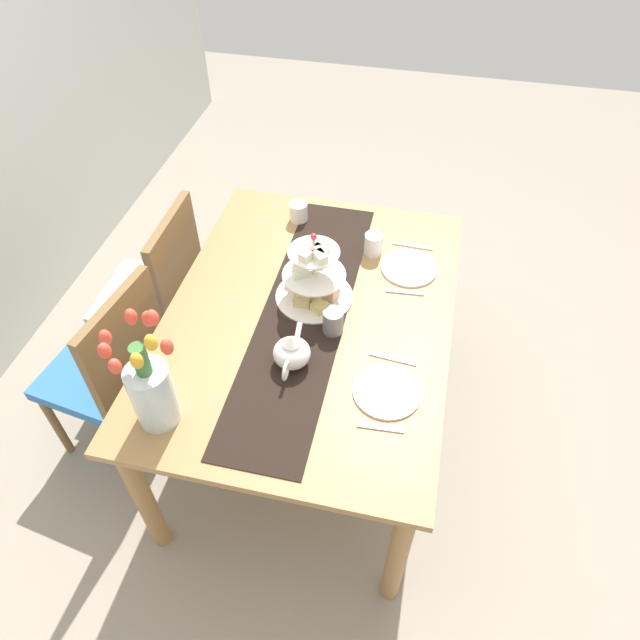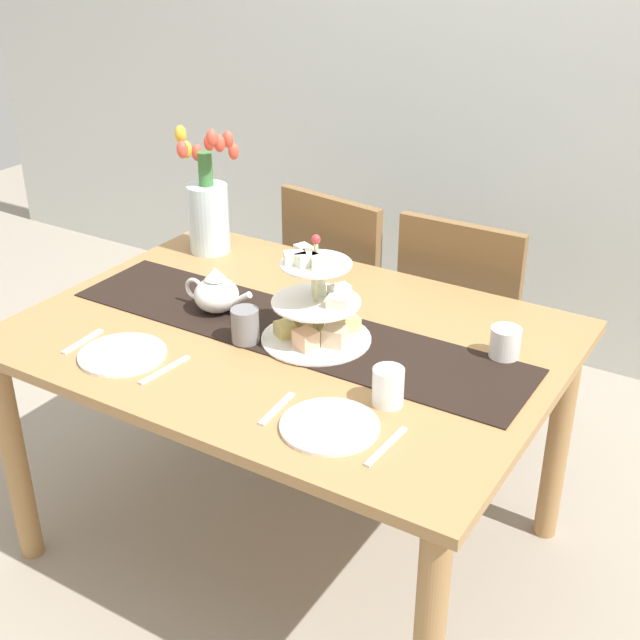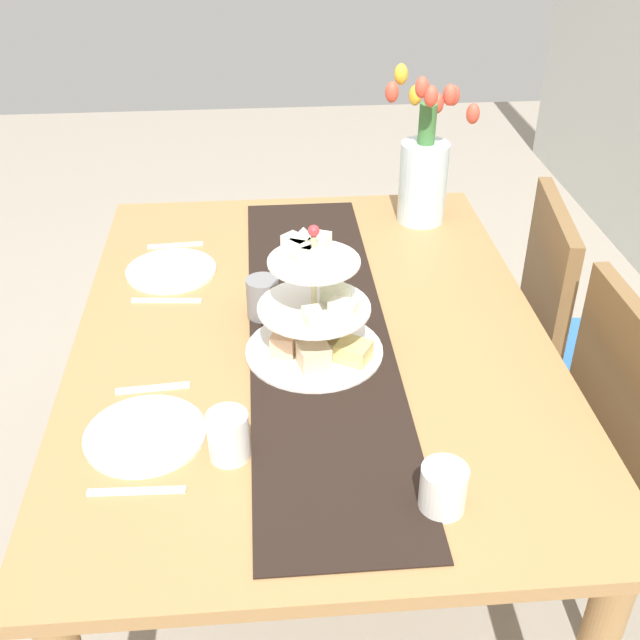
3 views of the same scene
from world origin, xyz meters
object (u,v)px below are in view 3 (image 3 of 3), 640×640
tulip_vase (424,169)px  mug_grey (263,298)px  mug_white_text (228,436)px  fork_right (153,388)px  dinner_plate_left (171,271)px  cream_jug (443,488)px  dinner_plate_right (145,435)px  tiered_cake_stand (316,318)px  chair_left (578,345)px  knife_left (167,301)px  teapot (304,256)px  knife_right (136,491)px  dining_table (312,366)px  fork_left (175,245)px

tulip_vase → mug_grey: 0.68m
mug_white_text → fork_right: bearing=-142.7°
dinner_plate_left → mug_white_text: (0.70, 0.16, 0.04)m
cream_jug → mug_grey: (-0.62, -0.29, 0.01)m
dinner_plate_right → fork_right: bearing=180.0°
tiered_cake_stand → dinner_plate_left: bearing=-138.7°
dinner_plate_left → chair_left: bearing=86.7°
dinner_plate_left → knife_left: (0.14, 0.00, -0.00)m
tulip_vase → mug_grey: tulip_vase is taller
teapot → knife_left: (0.09, -0.34, -0.06)m
dinner_plate_left → cream_jug: bearing=31.2°
cream_jug → knife_right: bearing=-98.3°
dining_table → teapot: size_ratio=6.17×
knife_left → dinner_plate_right: bearing=0.0°
tulip_vase → mug_white_text: bearing=-29.4°
dining_table → knife_right: (0.48, -0.34, 0.10)m
chair_left → dinner_plate_right: size_ratio=3.96×
chair_left → dinner_plate_left: size_ratio=3.96×
tiered_cake_stand → fork_left: (-0.54, -0.34, -0.09)m
cream_jug → dinner_plate_right: cream_jug is taller
chair_left → knife_right: size_ratio=5.35×
fork_right → mug_grey: size_ratio=1.58×
fork_left → mug_grey: size_ratio=1.58×
chair_left → teapot: bearing=-91.0°
knife_left → fork_left: bearing=180.0°
knife_right → dinner_plate_left: bearing=180.0°
mug_white_text → mug_grey: bearing=171.2°
tulip_vase → dinner_plate_left: (0.25, -0.70, -0.15)m
cream_jug → dining_table: bearing=-162.1°
fork_right → knife_right: (0.29, 0.00, 0.00)m
dinner_plate_left → tiered_cake_stand: bearing=41.3°
tiered_cake_stand → mug_white_text: tiered_cake_stand is taller
chair_left → mug_grey: size_ratio=9.58×
tulip_vase → knife_left: size_ratio=2.59×
fork_left → mug_white_text: (0.84, 0.16, 0.04)m
cream_jug → knife_right: cream_jug is taller
tulip_vase → dinner_plate_right: 1.14m
chair_left → tiered_cake_stand: size_ratio=2.99×
fork_right → knife_right: size_ratio=0.88×
dining_table → fork_right: bearing=-60.6°
tiered_cake_stand → mug_grey: tiered_cake_stand is taller
knife_right → tiered_cake_stand: bearing=138.7°
cream_jug → mug_grey: 0.69m
chair_left → mug_grey: chair_left is taller
mug_white_text → teapot: bearing=164.6°
teapot → mug_white_text: size_ratio=2.51×
teapot → dining_table: bearing=0.0°
teapot → mug_white_text: 0.67m
mug_grey → mug_white_text: (0.47, -0.07, -0.00)m
dining_table → fork_left: size_ratio=9.81×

